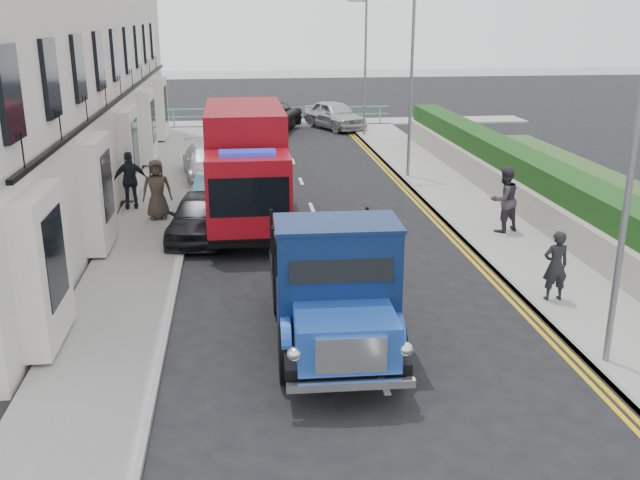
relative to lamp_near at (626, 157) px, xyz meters
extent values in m
plane|color=black|center=(-4.18, 2.00, -4.00)|extent=(120.00, 120.00, 0.00)
cube|color=gray|center=(-9.38, 11.00, -3.94)|extent=(2.40, 38.00, 0.12)
cube|color=gray|center=(1.12, 11.00, -3.94)|extent=(2.60, 38.00, 0.12)
cube|color=gray|center=(-4.18, 31.00, -3.94)|extent=(30.00, 2.50, 0.12)
plane|color=#4D5A6A|center=(-4.18, 62.00, -4.00)|extent=(120.00, 120.00, 0.00)
cube|color=black|center=(-10.53, 15.00, -0.40)|extent=(0.12, 28.00, 0.10)
cube|color=#B2AD9E|center=(2.42, 11.00, -3.45)|extent=(0.30, 28.00, 1.00)
cube|color=#194014|center=(3.12, 11.00, -3.05)|extent=(1.20, 28.00, 1.70)
cube|color=#59B2A5|center=(-4.18, 30.20, -2.92)|extent=(13.00, 0.08, 0.06)
cube|color=#59B2A5|center=(-4.18, 30.20, -3.35)|extent=(13.00, 0.06, 0.05)
cylinder|color=slate|center=(0.12, 0.00, -0.50)|extent=(0.12, 0.12, 7.00)
cylinder|color=slate|center=(0.12, 16.00, -0.50)|extent=(0.12, 0.12, 7.00)
cube|color=beige|center=(-0.88, 16.00, 2.78)|extent=(0.35, 0.18, 0.18)
cylinder|color=slate|center=(0.12, 26.00, -0.50)|extent=(0.12, 0.12, 7.00)
cube|color=slate|center=(-0.38, 26.00, 2.90)|extent=(1.00, 0.08, 0.08)
cube|color=beige|center=(-0.88, 26.00, 2.78)|extent=(0.35, 0.18, 0.18)
cylinder|color=black|center=(-5.89, 0.14, -3.46)|extent=(0.31, 1.08, 1.07)
cylinder|color=black|center=(-3.92, 0.09, -3.46)|extent=(0.31, 1.08, 1.07)
cylinder|color=black|center=(-5.82, 3.26, -3.46)|extent=(0.31, 1.08, 1.07)
cylinder|color=black|center=(-3.85, 3.21, -3.46)|extent=(0.31, 1.08, 1.07)
cube|color=black|center=(-4.87, 1.68, -3.31)|extent=(2.24, 5.40, 0.20)
cube|color=#214DB3|center=(-4.92, -0.39, -2.90)|extent=(1.76, 1.49, 0.80)
cube|color=silver|center=(-4.93, -1.13, -2.90)|extent=(1.17, 0.12, 0.61)
cube|color=#0E2350|center=(-4.89, 0.89, -2.27)|extent=(2.26, 1.39, 1.95)
cube|color=black|center=(-4.84, 3.01, -3.05)|extent=(2.41, 3.17, 0.13)
cylinder|color=black|center=(-7.37, 7.49, -3.48)|extent=(0.31, 1.04, 1.04)
cylinder|color=black|center=(-5.38, 7.50, -3.48)|extent=(0.31, 1.04, 1.04)
cylinder|color=black|center=(-7.38, 10.43, -3.48)|extent=(0.31, 1.04, 1.04)
cylinder|color=black|center=(-5.40, 10.43, -3.48)|extent=(0.31, 1.04, 1.04)
cylinder|color=black|center=(-7.39, 12.51, -3.48)|extent=(0.31, 1.04, 1.04)
cylinder|color=black|center=(-5.40, 12.52, -3.48)|extent=(0.31, 1.04, 1.04)
cube|color=black|center=(-6.39, 9.96, -3.29)|extent=(2.20, 6.63, 0.24)
cube|color=maroon|center=(-6.38, 7.50, -2.29)|extent=(2.28, 1.81, 2.08)
cube|color=black|center=(-6.37, 6.63, -2.20)|extent=(2.08, 0.08, 1.04)
cube|color=maroon|center=(-6.39, 11.00, -1.82)|extent=(2.39, 4.93, 2.84)
imported|color=black|center=(-7.78, 9.00, -3.32)|extent=(2.13, 4.17, 1.36)
imported|color=#66B8DB|center=(-7.18, 10.34, -3.24)|extent=(1.99, 4.73, 1.52)
imported|color=silver|center=(-7.78, 16.81, -3.32)|extent=(2.45, 4.85, 1.35)
imported|color=black|center=(-4.68, 29.00, -3.18)|extent=(4.26, 6.41, 1.64)
imported|color=#B6B5BA|center=(-1.05, 29.00, -3.21)|extent=(3.57, 4.99, 1.58)
imported|color=black|center=(0.39, 2.97, -3.06)|extent=(0.61, 0.41, 1.63)
imported|color=#35313C|center=(1.15, 8.23, -2.90)|extent=(1.15, 1.03, 1.95)
imported|color=black|center=(-10.18, 12.16, -2.92)|extent=(1.18, 0.65, 1.91)
imported|color=#41392F|center=(-9.19, 10.83, -2.93)|extent=(0.98, 0.68, 1.89)
camera|label=1|loc=(-6.65, -11.38, 2.38)|focal=40.00mm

